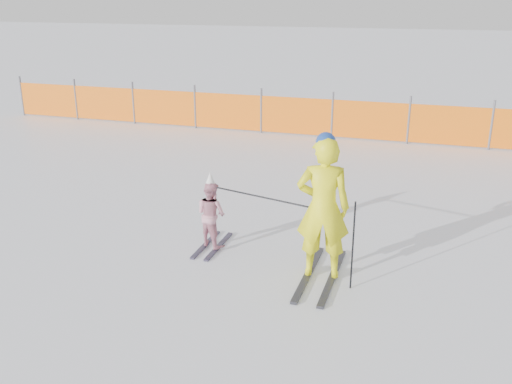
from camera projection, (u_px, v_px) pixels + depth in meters
ground at (245, 269)px, 8.15m from camera, size 120.00×120.00×0.00m
adult at (323, 208)px, 7.59m from camera, size 0.79×1.71×2.06m
child at (211, 213)px, 8.70m from camera, size 0.62×1.06×1.21m
ski_poles at (300, 217)px, 7.79m from camera, size 2.15×0.67×1.23m
safety_fence at (253, 113)px, 15.97m from camera, size 15.66×0.06×1.25m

